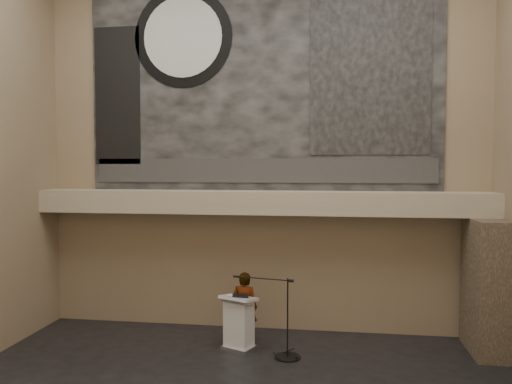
# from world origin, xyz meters

# --- Properties ---
(wall_back) EXTENTS (10.00, 0.02, 8.50)m
(wall_back) POSITION_xyz_m (0.00, 4.00, 4.25)
(wall_back) COLOR #887056
(wall_back) RESTS_ON floor
(wall_front) EXTENTS (10.00, 0.02, 8.50)m
(wall_front) POSITION_xyz_m (0.00, -4.00, 4.25)
(wall_front) COLOR #887056
(wall_front) RESTS_ON floor
(soffit) EXTENTS (10.00, 0.80, 0.50)m
(soffit) POSITION_xyz_m (0.00, 3.60, 2.95)
(soffit) COLOR tan
(soffit) RESTS_ON wall_back
(sprinkler_left) EXTENTS (0.04, 0.04, 0.06)m
(sprinkler_left) POSITION_xyz_m (-1.60, 3.55, 2.67)
(sprinkler_left) COLOR #B2893D
(sprinkler_left) RESTS_ON soffit
(sprinkler_right) EXTENTS (0.04, 0.04, 0.06)m
(sprinkler_right) POSITION_xyz_m (1.90, 3.55, 2.67)
(sprinkler_right) COLOR #B2893D
(sprinkler_right) RESTS_ON soffit
(banner) EXTENTS (8.00, 0.05, 5.00)m
(banner) POSITION_xyz_m (0.00, 3.97, 5.70)
(banner) COLOR black
(banner) RESTS_ON wall_back
(banner_text_strip) EXTENTS (7.76, 0.02, 0.55)m
(banner_text_strip) POSITION_xyz_m (0.00, 3.93, 3.65)
(banner_text_strip) COLOR #2A2A2A
(banner_text_strip) RESTS_ON banner
(banner_clock_rim) EXTENTS (2.30, 0.02, 2.30)m
(banner_clock_rim) POSITION_xyz_m (-1.80, 3.93, 6.70)
(banner_clock_rim) COLOR black
(banner_clock_rim) RESTS_ON banner
(banner_clock_face) EXTENTS (1.84, 0.02, 1.84)m
(banner_clock_face) POSITION_xyz_m (-1.80, 3.91, 6.70)
(banner_clock_face) COLOR silver
(banner_clock_face) RESTS_ON banner
(banner_building_print) EXTENTS (2.60, 0.02, 3.60)m
(banner_building_print) POSITION_xyz_m (2.40, 3.93, 5.80)
(banner_building_print) COLOR black
(banner_building_print) RESTS_ON banner
(banner_brick_print) EXTENTS (1.10, 0.02, 3.20)m
(banner_brick_print) POSITION_xyz_m (-3.40, 3.93, 5.40)
(banner_brick_print) COLOR black
(banner_brick_print) RESTS_ON banner
(stone_pier) EXTENTS (0.60, 1.40, 2.70)m
(stone_pier) POSITION_xyz_m (4.65, 3.15, 1.35)
(stone_pier) COLOR #3F3327
(stone_pier) RESTS_ON floor
(lectern) EXTENTS (0.82, 0.72, 1.13)m
(lectern) POSITION_xyz_m (-0.26, 2.58, 0.55)
(lectern) COLOR silver
(lectern) RESTS_ON floor
(binder) EXTENTS (0.36, 0.31, 0.04)m
(binder) POSITION_xyz_m (-0.23, 2.55, 1.12)
(binder) COLOR black
(binder) RESTS_ON lectern
(papers) EXTENTS (0.29, 0.34, 0.00)m
(papers) POSITION_xyz_m (-0.40, 2.58, 1.10)
(papers) COLOR white
(papers) RESTS_ON lectern
(speaker_person) EXTENTS (0.58, 0.41, 1.52)m
(speaker_person) POSITION_xyz_m (-0.22, 2.99, 0.76)
(speaker_person) COLOR white
(speaker_person) RESTS_ON floor
(mic_stand) EXTENTS (1.37, 0.52, 1.57)m
(mic_stand) POSITION_xyz_m (0.72, 2.30, 0.23)
(mic_stand) COLOR black
(mic_stand) RESTS_ON floor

